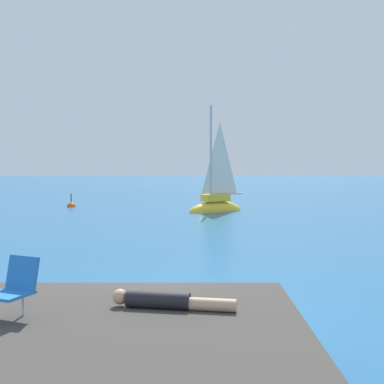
# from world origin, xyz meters

# --- Properties ---
(ground_plane) EXTENTS (160.00, 160.00, 0.00)m
(ground_plane) POSITION_xyz_m (0.00, 0.00, 0.00)
(ground_plane) COLOR #236093
(shore_ledge) EXTENTS (5.87, 4.47, 1.05)m
(shore_ledge) POSITION_xyz_m (-0.81, -3.89, 0.53)
(shore_ledge) COLOR #423D38
(shore_ledge) RESTS_ON ground
(boulder_seaward) EXTENTS (1.61, 1.50, 0.75)m
(boulder_seaward) POSITION_xyz_m (-2.35, -1.71, 0.00)
(boulder_seaward) COLOR #3C3931
(boulder_seaward) RESTS_ON ground
(boulder_inland) EXTENTS (1.00, 1.01, 0.51)m
(boulder_inland) POSITION_xyz_m (0.81, -1.39, 0.00)
(boulder_inland) COLOR #3D3733
(boulder_inland) RESTS_ON ground
(sailboat_near) EXTENTS (3.68, 2.73, 6.71)m
(sailboat_near) POSITION_xyz_m (3.22, 19.84, 0.36)
(sailboat_near) COLOR yellow
(sailboat_near) RESTS_ON ground
(person_sunbather) EXTENTS (1.74, 0.57, 0.25)m
(person_sunbather) POSITION_xyz_m (0.23, -3.41, 1.17)
(person_sunbather) COLOR black
(person_sunbather) RESTS_ON shore_ledge
(beach_chair) EXTENTS (0.70, 0.75, 0.80)m
(beach_chair) POSITION_xyz_m (-1.75, -3.75, 1.50)
(beach_chair) COLOR blue
(beach_chair) RESTS_ON shore_ledge
(marker_buoy) EXTENTS (0.56, 0.56, 1.13)m
(marker_buoy) POSITION_xyz_m (-5.69, 23.16, 0.01)
(marker_buoy) COLOR #EA5114
(marker_buoy) RESTS_ON ground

